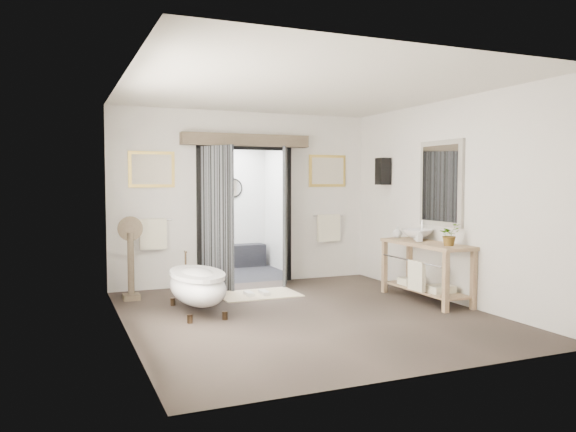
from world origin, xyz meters
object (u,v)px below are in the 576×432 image
Objects in this scene: clawfoot_tub at (197,285)px; vanity at (425,266)px; basin at (417,235)px; rug at (258,294)px.

vanity is (3.22, -0.55, 0.15)m from clawfoot_tub.
clawfoot_tub is at bearing 157.40° from basin.
rug is (1.13, 0.77, -0.35)m from clawfoot_tub.
rug is 2.56m from basin.
basin is at bearing 75.78° from vanity.
basin is at bearing -24.99° from rug.
vanity is 2.52m from rug.
rug is at bearing 136.52° from basin.
vanity is at bearing -9.76° from clawfoot_tub.
rug is 2.56× the size of basin.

